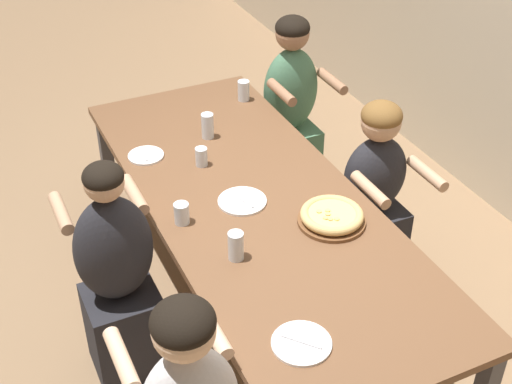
# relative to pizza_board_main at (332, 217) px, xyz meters

# --- Properties ---
(ground_plane) EXTENTS (18.00, 18.00, 0.00)m
(ground_plane) POSITION_rel_pizza_board_main_xyz_m (-0.31, -0.24, -0.81)
(ground_plane) COLOR #896B4C
(ground_plane) RESTS_ON ground
(dining_table) EXTENTS (2.56, 1.00, 0.78)m
(dining_table) POSITION_rel_pizza_board_main_xyz_m (-0.31, -0.24, -0.10)
(dining_table) COLOR brown
(dining_table) RESTS_ON ground
(pizza_board_main) EXTENTS (0.32, 0.32, 0.07)m
(pizza_board_main) POSITION_rel_pizza_board_main_xyz_m (0.00, 0.00, 0.00)
(pizza_board_main) COLOR brown
(pizza_board_main) RESTS_ON dining_table
(empty_plate_a) EXTENTS (0.23, 0.23, 0.02)m
(empty_plate_a) POSITION_rel_pizza_board_main_xyz_m (0.61, -0.48, -0.03)
(empty_plate_a) COLOR white
(empty_plate_a) RESTS_ON dining_table
(empty_plate_b) EXTENTS (0.19, 0.19, 0.02)m
(empty_plate_b) POSITION_rel_pizza_board_main_xyz_m (-0.91, -0.60, -0.03)
(empty_plate_b) COLOR white
(empty_plate_b) RESTS_ON dining_table
(empty_plate_c) EXTENTS (0.24, 0.24, 0.02)m
(empty_plate_c) POSITION_rel_pizza_board_main_xyz_m (-0.32, -0.31, -0.03)
(empty_plate_c) COLOR white
(empty_plate_c) RESTS_ON dining_table
(drinking_glass_a) EXTENTS (0.07, 0.07, 0.14)m
(drinking_glass_a) POSITION_rel_pizza_board_main_xyz_m (-0.96, -0.22, 0.04)
(drinking_glass_a) COLOR silver
(drinking_glass_a) RESTS_ON dining_table
(drinking_glass_b) EXTENTS (0.07, 0.07, 0.12)m
(drinking_glass_b) POSITION_rel_pizza_board_main_xyz_m (-1.28, 0.13, 0.02)
(drinking_glass_b) COLOR silver
(drinking_glass_b) RESTS_ON dining_table
(drinking_glass_c) EXTENTS (0.07, 0.07, 0.13)m
(drinking_glass_c) POSITION_rel_pizza_board_main_xyz_m (0.04, -0.50, 0.03)
(drinking_glass_c) COLOR silver
(drinking_glass_c) RESTS_ON dining_table
(drinking_glass_d) EXTENTS (0.07, 0.07, 0.10)m
(drinking_glass_d) POSITION_rel_pizza_board_main_xyz_m (-0.29, -0.62, 0.01)
(drinking_glass_d) COLOR silver
(drinking_glass_d) RESTS_ON dining_table
(drinking_glass_e) EXTENTS (0.06, 0.06, 0.10)m
(drinking_glass_e) POSITION_rel_pizza_board_main_xyz_m (-0.71, -0.36, 0.01)
(drinking_glass_e) COLOR silver
(drinking_glass_e) RESTS_ON dining_table
(diner_far_left) EXTENTS (0.51, 0.40, 1.23)m
(diner_far_left) POSITION_rel_pizza_board_main_xyz_m (-1.32, 0.48, -0.24)
(diner_far_left) COLOR #477556
(diner_far_left) RESTS_ON ground
(diner_near_center) EXTENTS (0.51, 0.40, 1.20)m
(diner_near_center) POSITION_rel_pizza_board_main_xyz_m (-0.28, -0.96, -0.27)
(diner_near_center) COLOR #232328
(diner_near_center) RESTS_ON ground
(diner_far_center) EXTENTS (0.51, 0.40, 1.12)m
(diner_far_center) POSITION_rel_pizza_board_main_xyz_m (-0.35, 0.48, -0.29)
(diner_far_center) COLOR #232328
(diner_far_center) RESTS_ON ground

